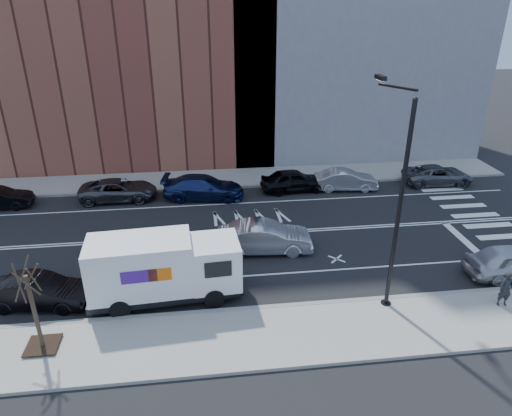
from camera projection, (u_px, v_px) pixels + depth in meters
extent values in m
plane|color=black|center=(217.00, 236.00, 25.78)|extent=(120.00, 120.00, 0.00)
cube|color=gray|center=(227.00, 340.00, 17.82)|extent=(44.00, 3.60, 0.15)
cube|color=gray|center=(211.00, 179.00, 33.67)|extent=(44.00, 3.60, 0.15)
cube|color=gray|center=(225.00, 311.00, 19.43)|extent=(44.00, 0.25, 0.17)
cube|color=gray|center=(212.00, 188.00, 32.05)|extent=(44.00, 0.25, 0.17)
cube|color=brown|center=(96.00, 16.00, 34.33)|extent=(26.00, 10.00, 22.00)
cylinder|color=black|center=(399.00, 213.00, 18.01)|extent=(0.18, 0.18, 9.00)
cylinder|color=black|center=(386.00, 304.00, 19.85)|extent=(0.44, 0.44, 0.20)
sphere|color=black|center=(415.00, 100.00, 16.14)|extent=(0.20, 0.20, 0.20)
cylinder|color=black|center=(397.00, 87.00, 17.61)|extent=(0.11, 3.49, 0.48)
cube|color=black|center=(381.00, 77.00, 19.10)|extent=(0.25, 0.80, 0.18)
cube|color=#FFF2CC|center=(380.00, 80.00, 19.15)|extent=(0.18, 0.55, 0.03)
cube|color=black|center=(43.00, 345.00, 17.33)|extent=(1.20, 1.20, 0.04)
cylinder|color=#382B1E|center=(35.00, 313.00, 16.69)|extent=(0.16, 0.16, 3.20)
cylinder|color=#382B1E|center=(34.00, 280.00, 16.13)|extent=(0.06, 0.80, 1.44)
cylinder|color=#382B1E|center=(31.00, 277.00, 16.33)|extent=(0.81, 0.31, 1.19)
cylinder|color=#382B1E|center=(22.00, 279.00, 16.21)|extent=(0.58, 0.76, 1.50)
cylinder|color=#382B1E|center=(19.00, 283.00, 15.95)|extent=(0.47, 0.61, 1.37)
cylinder|color=#382B1E|center=(27.00, 284.00, 15.90)|extent=(0.72, 0.29, 1.13)
cube|color=black|center=(165.00, 289.00, 20.25)|extent=(6.57, 2.60, 0.31)
cube|color=white|center=(215.00, 262.00, 20.16)|extent=(2.22, 2.37, 2.08)
cube|color=black|center=(239.00, 253.00, 20.22)|extent=(0.19, 1.92, 0.99)
cube|color=black|center=(218.00, 269.00, 19.02)|extent=(1.14, 0.12, 0.73)
cube|color=black|center=(213.00, 243.00, 21.04)|extent=(1.14, 0.12, 0.73)
cube|color=black|center=(239.00, 279.00, 20.77)|extent=(0.29, 2.08, 0.36)
cube|color=white|center=(140.00, 265.00, 19.52)|extent=(4.50, 2.57, 2.39)
cube|color=#47198C|center=(139.00, 277.00, 18.42)|extent=(1.45, 0.12, 0.57)
cube|color=orange|center=(160.00, 275.00, 18.56)|extent=(0.93, 0.08, 0.57)
cube|color=#47198C|center=(141.00, 249.00, 20.50)|extent=(1.45, 0.12, 0.57)
cube|color=orange|center=(160.00, 247.00, 20.64)|extent=(0.93, 0.08, 0.57)
cylinder|color=black|center=(214.00, 298.00, 19.69)|extent=(0.89, 0.35, 0.87)
cylinder|color=black|center=(210.00, 272.00, 21.55)|extent=(0.89, 0.35, 0.87)
cylinder|color=black|center=(120.00, 309.00, 19.02)|extent=(0.89, 0.35, 0.87)
cylinder|color=black|center=(124.00, 281.00, 20.87)|extent=(0.89, 0.35, 0.87)
imported|color=#424448|center=(118.00, 190.00, 30.12)|extent=(4.98, 2.30, 1.38)
imported|color=navy|center=(203.00, 187.00, 30.33)|extent=(5.60, 2.89, 1.55)
imported|color=black|center=(294.00, 180.00, 31.47)|extent=(4.64, 2.12, 1.55)
imported|color=silver|center=(346.00, 180.00, 31.73)|extent=(4.42, 1.88, 1.42)
imported|color=#53555B|center=(438.00, 175.00, 32.72)|extent=(4.97, 2.50, 1.35)
imported|color=silver|center=(265.00, 237.00, 23.90)|extent=(5.05, 2.09, 1.62)
imported|color=black|center=(39.00, 292.00, 19.65)|extent=(4.47, 2.07, 1.42)
imported|color=black|center=(506.00, 289.00, 19.39)|extent=(0.62, 0.44, 1.62)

